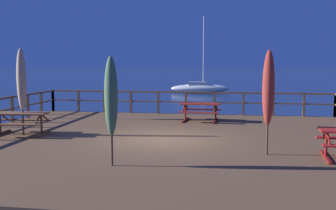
{
  "coord_description": "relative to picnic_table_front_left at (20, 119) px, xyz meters",
  "views": [
    {
      "loc": [
        2.2,
        -12.46,
        3.08
      ],
      "look_at": [
        0.0,
        0.97,
        1.62
      ],
      "focal_mm": 42.3,
      "sensor_mm": 36.0,
      "label": 1
    }
  ],
  "objects": [
    {
      "name": "ground_plane",
      "position": [
        4.93,
        0.1,
        -1.18
      ],
      "size": [
        600.0,
        600.0,
        0.0
      ],
      "primitive_type": "plane",
      "color": "navy"
    },
    {
      "name": "wooden_deck",
      "position": [
        4.93,
        0.1,
        -0.87
      ],
      "size": [
        13.89,
        12.89,
        0.62
      ],
      "primitive_type": "cube",
      "color": "brown",
      "rests_on": "ground"
    },
    {
      "name": "patio_umbrella_short_back",
      "position": [
        1.89,
        4.16,
        1.01
      ],
      "size": [
        0.32,
        0.32,
        2.47
      ],
      "color": "#4C3828",
      "rests_on": "wooden_deck"
    },
    {
      "name": "patio_umbrella_tall_mid_left",
      "position": [
        8.07,
        -1.66,
        1.23
      ],
      "size": [
        0.32,
        0.32,
        2.8
      ],
      "color": "#4C3828",
      "rests_on": "wooden_deck"
    },
    {
      "name": "picnic_table_back_right",
      "position": [
        5.8,
        4.17,
        -0.01
      ],
      "size": [
        1.75,
        1.51,
        0.78
      ],
      "color": "maroon",
      "rests_on": "wooden_deck"
    },
    {
      "name": "patio_umbrella_tall_front",
      "position": [
        0.06,
        0.06,
        1.33
      ],
      "size": [
        0.32,
        0.32,
        2.96
      ],
      "color": "#4C3828",
      "rests_on": "wooden_deck"
    },
    {
      "name": "picnic_table_front_left",
      "position": [
        0.0,
        0.0,
        0.0
      ],
      "size": [
        1.94,
        1.57,
        0.78
      ],
      "color": "brown",
      "rests_on": "wooden_deck"
    },
    {
      "name": "railing_waterside_far",
      "position": [
        4.93,
        6.39,
        0.17
      ],
      "size": [
        13.69,
        0.1,
        1.09
      ],
      "color": "brown",
      "rests_on": "wooden_deck"
    },
    {
      "name": "sailboat_distant",
      "position": [
        3.84,
        28.08,
        -0.67
      ],
      "size": [
        6.15,
        2.32,
        7.72
      ],
      "color": "white",
      "rests_on": "ground"
    },
    {
      "name": "patio_umbrella_tall_mid_right",
      "position": [
        4.31,
        -3.43,
        1.11
      ],
      "size": [
        0.32,
        0.32,
        2.62
      ],
      "color": "#4C3828",
      "rests_on": "wooden_deck"
    }
  ]
}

